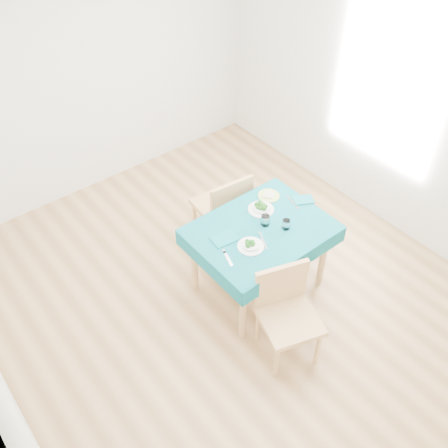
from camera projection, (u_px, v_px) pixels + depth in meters
room_shell at (224, 177)px, 3.86m from camera, size 4.02×4.52×2.73m
table at (259, 259)px, 4.55m from camera, size 1.17×0.89×0.76m
chair_near at (291, 310)px, 3.89m from camera, size 0.59×0.61×1.13m
chair_far at (220, 193)px, 4.92m from camera, size 0.52×0.56×1.17m
bowl_near at (251, 244)px, 4.10m from camera, size 0.22×0.22×0.07m
bowl_far at (261, 207)px, 4.45m from camera, size 0.23×0.23×0.07m
fork_near at (228, 258)px, 4.03m from camera, size 0.08×0.18×0.00m
knife_near at (263, 241)px, 4.18m from camera, size 0.10×0.20×0.00m
fork_far at (255, 212)px, 4.44m from camera, size 0.07×0.20×0.00m
knife_far at (293, 202)px, 4.55m from camera, size 0.07×0.21×0.00m
napkin_near at (224, 239)px, 4.19m from camera, size 0.23×0.18×0.01m
napkin_far at (303, 200)px, 4.57m from camera, size 0.22×0.20×0.01m
tumbler_center at (265, 220)px, 4.30m from camera, size 0.08×0.08×0.10m
tumbler_side at (286, 224)px, 4.26m from camera, size 0.07×0.07×0.09m
side_plate at (269, 196)px, 4.61m from camera, size 0.20×0.20×0.01m
bread_slice at (269, 195)px, 4.60m from camera, size 0.13×0.13×0.01m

